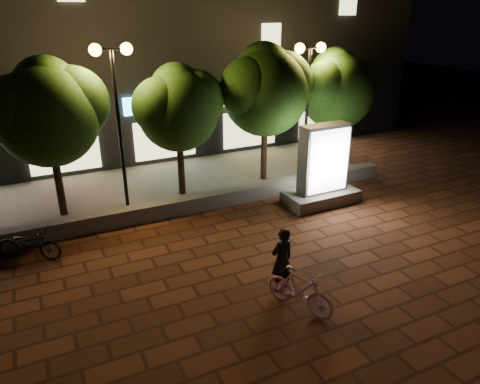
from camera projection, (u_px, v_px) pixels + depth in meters
ground at (233, 274)px, 11.09m from camera, size 80.00×80.00×0.00m
retaining_wall at (182, 206)px, 14.32m from camera, size 16.00×0.45×0.50m
sidewalk at (160, 186)px, 16.48m from camera, size 16.00×5.00×0.08m
building_block at (112, 37)px, 19.95m from camera, size 28.00×8.12×11.30m
tree_left at (48, 109)px, 12.92m from camera, size 3.60×3.00×4.89m
tree_mid at (179, 105)px, 14.61m from camera, size 3.24×2.70×4.50m
tree_right at (266, 87)px, 15.80m from camera, size 3.72×3.10×5.07m
tree_far_right at (337, 87)px, 17.16m from camera, size 3.48×2.90×4.76m
street_lamp_left at (115, 86)px, 13.25m from camera, size 1.26×0.36×5.18m
street_lamp_right at (309, 76)px, 16.11m from camera, size 1.26×0.36×4.98m
ad_kiosk at (322, 172)px, 14.75m from camera, size 2.55×1.32×2.74m
scooter_pink at (300, 290)px, 9.60m from camera, size 1.14×1.70×1.00m
rider at (282, 260)px, 10.18m from camera, size 0.62×0.44×1.61m
scooter_parked at (29, 244)px, 11.58m from camera, size 1.79×1.37×0.90m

